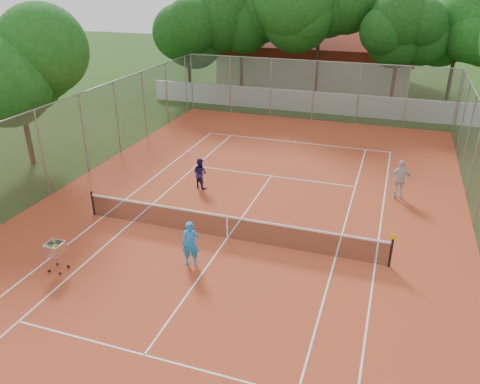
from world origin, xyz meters
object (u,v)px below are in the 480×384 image
(player_far_left, at_px, (200,173))
(player_far_right, at_px, (400,179))
(player_near, at_px, (191,244))
(ball_hopper, at_px, (56,256))
(tennis_net, at_px, (227,227))
(clubhouse, at_px, (316,59))

(player_far_left, relative_size, player_far_right, 0.82)
(player_near, distance_m, ball_hopper, 4.50)
(player_near, relative_size, ball_hopper, 1.40)
(player_far_left, bearing_deg, tennis_net, 144.51)
(player_far_left, bearing_deg, ball_hopper, 95.90)
(player_near, bearing_deg, player_far_left, 94.25)
(clubhouse, relative_size, player_near, 10.10)
(tennis_net, relative_size, player_far_left, 8.15)
(player_far_right, bearing_deg, tennis_net, 32.92)
(player_far_left, distance_m, ball_hopper, 8.07)
(tennis_net, xyz_separation_m, ball_hopper, (-4.69, -3.86, 0.09))
(clubhouse, distance_m, ball_hopper, 33.01)
(player_near, bearing_deg, tennis_net, 58.27)
(tennis_net, relative_size, player_far_right, 6.68)
(tennis_net, relative_size, ball_hopper, 10.21)
(player_far_left, height_order, player_far_right, player_far_right)
(player_far_right, xyz_separation_m, ball_hopper, (-10.73, -9.69, -0.31))
(clubhouse, distance_m, player_near, 31.12)
(tennis_net, distance_m, player_far_left, 4.89)
(player_far_right, bearing_deg, player_near, 38.92)
(player_far_right, height_order, ball_hopper, player_far_right)
(clubhouse, xyz_separation_m, player_far_right, (8.03, -23.16, -1.29))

